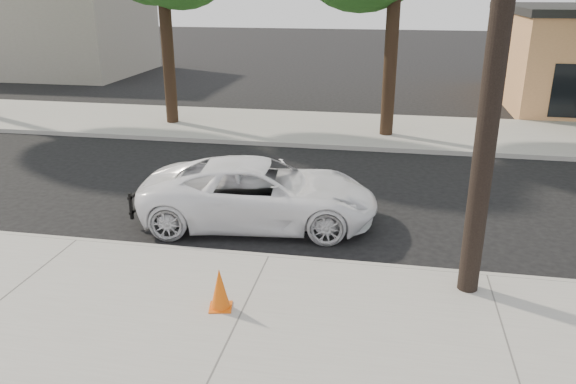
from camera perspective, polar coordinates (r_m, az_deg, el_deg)
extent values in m
plane|color=black|center=(12.76, 0.09, -2.87)|extent=(120.00, 120.00, 0.00)
cube|color=gray|center=(9.02, -5.01, -13.01)|extent=(90.00, 4.40, 0.15)
cube|color=gray|center=(20.75, 4.39, 6.43)|extent=(90.00, 5.00, 0.15)
cube|color=#9E9B93|center=(10.86, -1.94, -6.78)|extent=(90.00, 0.12, 0.16)
cube|color=gray|center=(38.61, -25.32, 14.67)|extent=(14.00, 8.00, 5.00)
cylinder|color=black|center=(8.97, 20.90, 16.70)|extent=(0.34, 0.34, 9.00)
cylinder|color=black|center=(21.52, -12.02, 12.52)|extent=(0.44, 0.44, 4.25)
cylinder|color=black|center=(19.50, 10.34, 12.61)|extent=(0.44, 0.44, 4.75)
imported|color=white|center=(12.38, -2.85, -0.07)|extent=(5.40, 2.96, 1.43)
cube|color=#E4580C|center=(9.25, -6.85, -11.53)|extent=(0.42, 0.42, 0.02)
cone|color=#E4580C|center=(9.08, -6.94, -9.71)|extent=(0.38, 0.38, 0.70)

